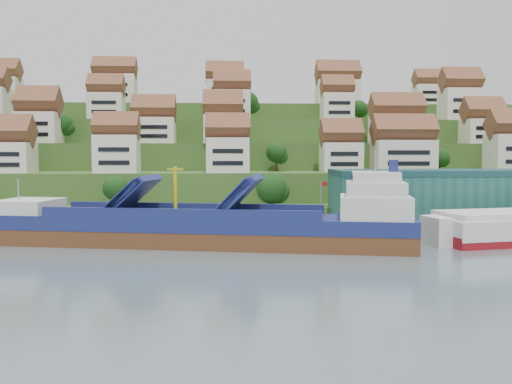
{
  "coord_description": "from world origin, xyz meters",
  "views": [
    {
      "loc": [
        -0.52,
        -96.62,
        15.75
      ],
      "look_at": [
        5.86,
        14.0,
        8.0
      ],
      "focal_mm": 40.0,
      "sensor_mm": 36.0,
      "label": 1
    }
  ],
  "objects": [
    {
      "name": "ground",
      "position": [
        0.0,
        0.0,
        0.0
      ],
      "size": [
        300.0,
        300.0,
        0.0
      ],
      "primitive_type": "plane",
      "color": "slate",
      "rests_on": "ground"
    },
    {
      "name": "quay",
      "position": [
        20.0,
        15.0,
        1.1
      ],
      "size": [
        180.0,
        14.0,
        2.2
      ],
      "primitive_type": "cube",
      "color": "gray",
      "rests_on": "ground"
    },
    {
      "name": "hillside",
      "position": [
        0.0,
        103.55,
        10.66
      ],
      "size": [
        260.0,
        128.0,
        31.0
      ],
      "color": "#2D4C1E",
      "rests_on": "ground"
    },
    {
      "name": "hillside_village",
      "position": [
        -1.17,
        60.28,
        24.31
      ],
      "size": [
        156.65,
        63.59,
        29.04
      ],
      "color": "silver",
      "rests_on": "ground"
    },
    {
      "name": "hillside_trees",
      "position": [
        -11.57,
        43.93,
        16.32
      ],
      "size": [
        132.21,
        62.14,
        30.35
      ],
      "color": "#194216",
      "rests_on": "ground"
    },
    {
      "name": "warehouse",
      "position": [
        52.0,
        17.0,
        7.2
      ],
      "size": [
        60.0,
        15.0,
        10.0
      ],
      "primitive_type": "cube",
      "color": "#205952",
      "rests_on": "quay"
    },
    {
      "name": "flagpole",
      "position": [
        18.11,
        10.0,
        6.88
      ],
      "size": [
        1.28,
        0.16,
        8.0
      ],
      "color": "gray",
      "rests_on": "quay"
    },
    {
      "name": "cargo_ship",
      "position": [
        -3.02,
        -1.19,
        3.08
      ],
      "size": [
        72.63,
        25.39,
        15.86
      ],
      "rotation": [
        0.0,
        0.0,
        -0.2
      ],
      "color": "#57311A",
      "rests_on": "ground"
    }
  ]
}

